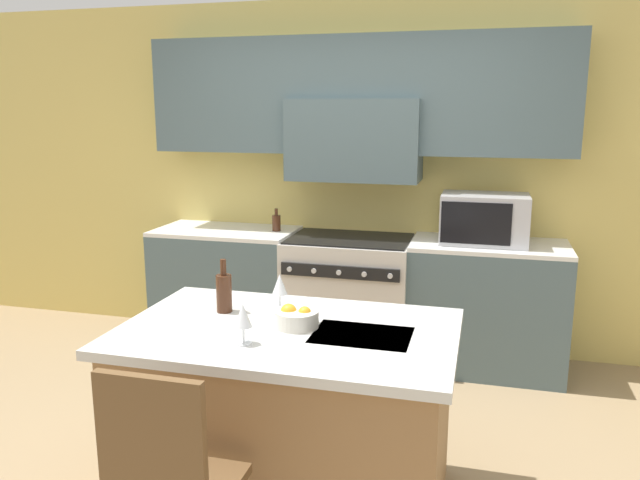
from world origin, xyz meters
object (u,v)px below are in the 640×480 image
microwave (484,219)px  wine_glass_far (280,285)px  fruit_bowl (296,317)px  wine_bottle (224,292)px  range_stove (349,297)px  wine_glass_near (243,317)px  oil_bottle_on_counter (276,222)px

microwave → wine_glass_far: 1.91m
wine_glass_far → fruit_bowl: 0.29m
fruit_bowl → wine_bottle: bearing=164.1°
microwave → wine_bottle: 2.14m
microwave → wine_glass_far: bearing=-120.7°
range_stove → wine_bottle: 1.83m
microwave → wine_glass_near: 2.35m
wine_glass_near → oil_bottle_on_counter: 2.26m
fruit_bowl → oil_bottle_on_counter: (-0.75, 1.91, 0.08)m
wine_bottle → range_stove: bearing=81.4°
wine_bottle → oil_bottle_on_counter: wine_bottle is taller
microwave → fruit_bowl: (-0.82, -1.87, -0.18)m
wine_bottle → oil_bottle_on_counter: size_ratio=1.51×
range_stove → fruit_bowl: 1.91m
wine_glass_far → fruit_bowl: size_ratio=0.89×
wine_bottle → wine_glass_near: 0.46m
range_stove → wine_glass_near: size_ratio=5.13×
microwave → oil_bottle_on_counter: size_ratio=3.37×
microwave → wine_bottle: microwave is taller
range_stove → fruit_bowl: size_ratio=4.54×
microwave → fruit_bowl: size_ratio=2.93×
wine_bottle → fruit_bowl: 0.43m
wine_glass_near → range_stove: bearing=89.8°
fruit_bowl → microwave: bearing=66.3°
wine_bottle → wine_glass_far: (0.25, 0.11, 0.02)m
wine_glass_near → fruit_bowl: 0.32m
range_stove → microwave: bearing=1.1°
microwave → wine_glass_far: (-0.98, -1.64, -0.10)m
fruit_bowl → wine_glass_near: bearing=-120.1°
range_stove → fruit_bowl: fruit_bowl is taller
microwave → oil_bottle_on_counter: bearing=178.5°
microwave → fruit_bowl: microwave is taller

